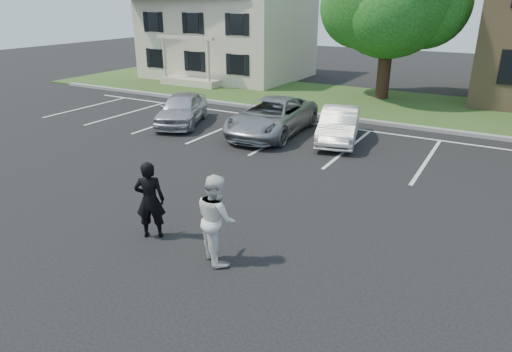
{
  "coord_description": "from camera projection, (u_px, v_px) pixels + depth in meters",
  "views": [
    {
      "loc": [
        5.0,
        -7.79,
        5.18
      ],
      "look_at": [
        0.0,
        1.0,
        1.25
      ],
      "focal_mm": 32.0,
      "sensor_mm": 36.0,
      "label": 1
    }
  ],
  "objects": [
    {
      "name": "curb",
      "position": [
        379.0,
        123.0,
        20.19
      ],
      "size": [
        40.0,
        0.3,
        0.15
      ],
      "primitive_type": "cube",
      "color": "gray",
      "rests_on": "ground"
    },
    {
      "name": "stall_lines",
      "position": [
        393.0,
        147.0,
        17.1
      ],
      "size": [
        34.0,
        5.36,
        0.01
      ],
      "color": "silver",
      "rests_on": "ground"
    },
    {
      "name": "car_silver_west",
      "position": [
        182.0,
        109.0,
        19.99
      ],
      "size": [
        3.05,
        4.36,
        1.38
      ],
      "primitive_type": "imported",
      "rotation": [
        0.0,
        0.0,
        0.39
      ],
      "color": "silver",
      "rests_on": "ground"
    },
    {
      "name": "man_black_suit",
      "position": [
        150.0,
        200.0,
        10.35
      ],
      "size": [
        0.8,
        0.73,
        1.84
      ],
      "primitive_type": "imported",
      "rotation": [
        0.0,
        0.0,
        3.69
      ],
      "color": "black",
      "rests_on": "ground"
    },
    {
      "name": "man_white_shirt",
      "position": [
        216.0,
        218.0,
        9.4
      ],
      "size": [
        1.18,
        1.13,
        1.92
      ],
      "primitive_type": "imported",
      "rotation": [
        0.0,
        0.0,
        2.53
      ],
      "color": "white",
      "rests_on": "ground"
    },
    {
      "name": "car_white_sedan",
      "position": [
        339.0,
        125.0,
        17.6
      ],
      "size": [
        2.31,
        4.13,
        1.29
      ],
      "primitive_type": "imported",
      "rotation": [
        0.0,
        0.0,
        0.25
      ],
      "color": "silver",
      "rests_on": "ground"
    },
    {
      "name": "ground_plane",
      "position": [
        235.0,
        240.0,
        10.49
      ],
      "size": [
        90.0,
        90.0,
        0.0
      ],
      "primitive_type": "plane",
      "color": "black",
      "rests_on": "ground"
    },
    {
      "name": "car_silver_minivan",
      "position": [
        272.0,
        117.0,
        18.53
      ],
      "size": [
        2.65,
        5.29,
        1.44
      ],
      "primitive_type": "imported",
      "rotation": [
        0.0,
        0.0,
        0.05
      ],
      "color": "#96989C",
      "rests_on": "ground"
    },
    {
      "name": "grass_strip",
      "position": [
        400.0,
        106.0,
        23.44
      ],
      "size": [
        44.0,
        8.0,
        0.08
      ],
      "primitive_type": "cube",
      "color": "#304D1D",
      "rests_on": "ground"
    },
    {
      "name": "house",
      "position": [
        228.0,
        20.0,
        31.28
      ],
      "size": [
        10.3,
        9.22,
        7.6
      ],
      "color": "beige",
      "rests_on": "ground"
    }
  ]
}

